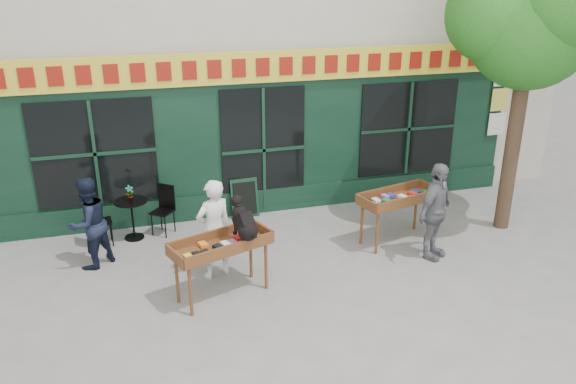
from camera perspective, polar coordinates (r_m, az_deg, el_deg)
The scene contains 13 objects.
ground at distance 9.75m, azimuth 0.94°, elevation -7.16°, with size 80.00×80.00×0.00m, color slate.
street_tree at distance 11.00m, azimuth 23.64°, elevation 16.81°, with size 3.05×2.90×5.60m.
book_cart_center at distance 8.49m, azimuth -6.80°, elevation -5.62°, with size 1.62×1.09×0.99m.
dog at distance 8.30m, azimuth -4.49°, elevation -2.60°, with size 0.34×0.60×0.60m, color black, non-canonical shape.
woman at distance 9.06m, azimuth -7.51°, elevation -3.76°, with size 0.61×0.40×1.67m, color white.
book_cart_right at distance 10.36m, azimuth 11.19°, elevation -0.78°, with size 1.61×0.97×0.99m.
man_right at distance 9.89m, azimuth 14.71°, elevation -1.94°, with size 1.01×0.42×1.72m, color slate.
bistro_table at distance 10.77m, azimuth -15.58°, elevation -1.93°, with size 0.60×0.60×0.76m.
bistro_chair_left at distance 10.69m, azimuth -18.98°, elevation -2.42°, with size 0.40×0.40×0.95m.
bistro_chair_right at distance 10.88m, azimuth -12.43°, elevation -1.29°, with size 0.51×0.51×0.95m.
potted_plant at distance 10.63m, azimuth -15.77°, elevation -0.10°, with size 0.15×0.10×0.29m, color gray.
man_left at distance 9.87m, azimuth -19.61°, elevation -3.01°, with size 0.77×0.60×1.58m, color black.
chalkboard at distance 11.41m, azimuth -4.41°, elevation -0.63°, with size 0.57×0.23×0.79m.
Camera 1 is at (-2.57, -8.18, 4.63)m, focal length 35.00 mm.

